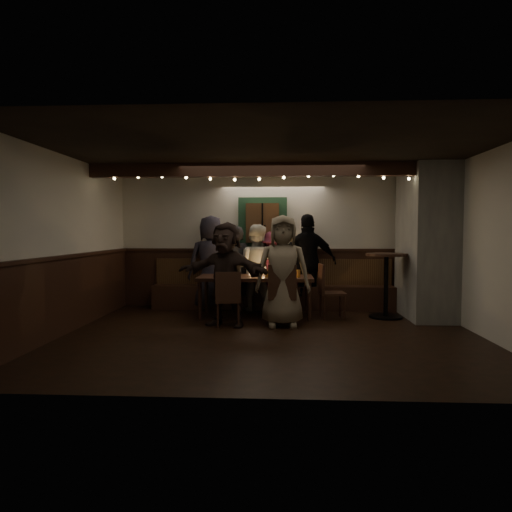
# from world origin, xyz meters

# --- Properties ---
(room) EXTENTS (6.02, 5.01, 2.62)m
(room) POSITION_xyz_m (1.07, 1.42, 1.07)
(room) COLOR black
(room) RESTS_ON ground
(dining_table) EXTENTS (1.98, 0.85, 0.86)m
(dining_table) POSITION_xyz_m (-0.29, 1.40, 0.65)
(dining_table) COLOR black
(dining_table) RESTS_ON ground
(chair_near_left) EXTENTS (0.45, 0.45, 0.87)m
(chair_near_left) POSITION_xyz_m (-0.67, 0.52, 0.49)
(chair_near_left) COLOR black
(chair_near_left) RESTS_ON ground
(chair_near_right) EXTENTS (0.44, 0.44, 0.97)m
(chair_near_right) POSITION_xyz_m (0.18, 0.60, 0.55)
(chair_near_right) COLOR black
(chair_near_right) RESTS_ON ground
(chair_end) EXTENTS (0.45, 0.45, 0.93)m
(chair_end) POSITION_xyz_m (0.95, 1.30, 0.52)
(chair_end) COLOR black
(chair_end) RESTS_ON ground
(high_top) EXTENTS (0.70, 0.70, 1.11)m
(high_top) POSITION_xyz_m (1.97, 1.42, 0.70)
(high_top) COLOR black
(high_top) RESTS_ON ground
(person_a) EXTENTS (1.00, 0.80, 1.79)m
(person_a) POSITION_xyz_m (-1.18, 2.15, 0.89)
(person_a) COLOR #24212D
(person_a) RESTS_ON ground
(person_b) EXTENTS (0.59, 0.39, 1.59)m
(person_b) POSITION_xyz_m (-0.68, 2.07, 0.79)
(person_b) COLOR black
(person_b) RESTS_ON ground
(person_c) EXTENTS (0.90, 0.77, 1.62)m
(person_c) POSITION_xyz_m (-0.32, 2.04, 0.81)
(person_c) COLOR beige
(person_c) RESTS_ON ground
(person_d) EXTENTS (0.98, 0.59, 1.48)m
(person_d) POSITION_xyz_m (0.03, 2.13, 0.74)
(person_d) COLOR #4E1929
(person_d) RESTS_ON ground
(person_e) EXTENTS (1.11, 0.57, 1.82)m
(person_e) POSITION_xyz_m (0.68, 2.13, 0.91)
(person_e) COLOR black
(person_e) RESTS_ON ground
(person_f) EXTENTS (1.60, 0.97, 1.64)m
(person_f) POSITION_xyz_m (-0.71, 0.62, 0.82)
(person_f) COLOR black
(person_f) RESTS_ON ground
(person_g) EXTENTS (0.88, 0.59, 1.74)m
(person_g) POSITION_xyz_m (0.18, 0.62, 0.87)
(person_g) COLOR #786A55
(person_g) RESTS_ON ground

